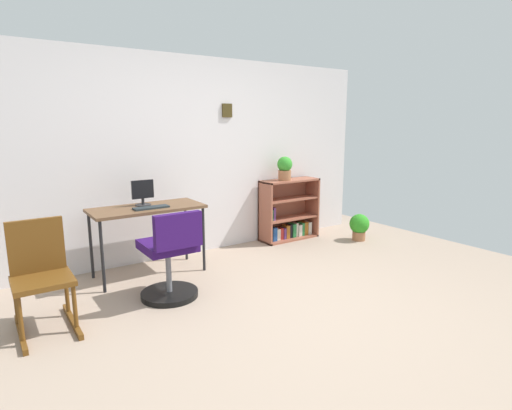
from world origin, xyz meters
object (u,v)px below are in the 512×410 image
desk (147,213)px  rocking_chair (41,274)px  monitor (143,193)px  potted_plant_floor (359,226)px  office_chair (171,260)px  keyboard (151,208)px  potted_plant_on_shelf (285,168)px  bookshelf_low (287,213)px

desk → rocking_chair: bearing=-149.3°
desk → monitor: (-0.00, 0.09, 0.19)m
potted_plant_floor → monitor: bearing=170.7°
monitor → office_chair: (-0.05, -0.81, -0.49)m
keyboard → potted_plant_on_shelf: potted_plant_on_shelf is taller
keyboard → monitor: bearing=93.8°
rocking_chair → potted_plant_on_shelf: (3.04, 0.85, 0.56)m
desk → office_chair: office_chair is taller
rocking_chair → bookshelf_low: (3.13, 0.90, -0.08)m
potted_plant_on_shelf → rocking_chair: bearing=-164.4°
potted_plant_floor → desk: bearing=172.5°
monitor → office_chair: 0.95m
keyboard → potted_plant_on_shelf: size_ratio=1.12×
office_chair → bookshelf_low: (2.11, 0.97, -0.01)m
office_chair → rocking_chair: size_ratio=0.98×
keyboard → potted_plant_on_shelf: (1.95, 0.31, 0.26)m
rocking_chair → bookshelf_low: bearing=16.1°
monitor → bookshelf_low: size_ratio=0.32×
monitor → keyboard: monitor is taller
keyboard → bookshelf_low: bookshelf_low is taller
keyboard → potted_plant_on_shelf: bearing=9.0°
potted_plant_on_shelf → monitor: bearing=-176.6°
rocking_chair → monitor: bearing=34.3°
office_chair → rocking_chair: bearing=176.0°
rocking_chair → potted_plant_floor: (3.88, 0.28, -0.23)m
desk → potted_plant_floor: 2.86m
rocking_chair → potted_plant_on_shelf: potted_plant_on_shelf is taller
monitor → potted_plant_on_shelf: (1.96, 0.12, 0.13)m
monitor → office_chair: bearing=-93.9°
office_chair → bookshelf_low: bearing=24.8°
monitor → potted_plant_on_shelf: size_ratio=0.85×
monitor → rocking_chair: 1.37m
rocking_chair → potted_plant_on_shelf: bearing=15.6°
bookshelf_low → desk: bearing=-172.8°
office_chair → potted_plant_floor: size_ratio=2.30×
monitor → potted_plant_floor: bearing=-9.3°
office_chair → potted_plant_on_shelf: 2.30m
bookshelf_low → potted_plant_floor: (0.75, -0.63, -0.15)m
rocking_chair → keyboard: bearing=26.5°
desk → office_chair: 0.78m
desk → keyboard: 0.12m
bookshelf_low → potted_plant_floor: bearing=-39.9°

